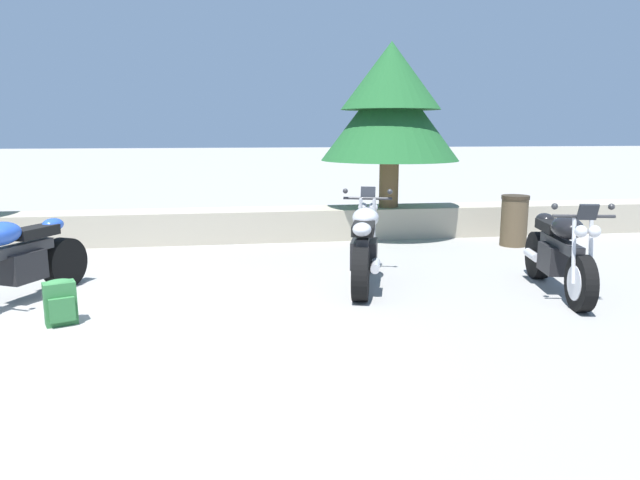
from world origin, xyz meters
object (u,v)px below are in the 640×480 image
at_px(motorcycle_silver_centre, 365,247).
at_px(pine_tree_mid_right, 391,105).
at_px(rider_backpack, 60,301).
at_px(motorcycle_black_far_right, 559,254).
at_px(trash_bin, 514,221).
at_px(motorcycle_blue_near_left, 15,261).

xyz_separation_m(motorcycle_silver_centre, pine_tree_mid_right, (1.19, 3.22, 1.90)).
height_order(rider_backpack, pine_tree_mid_right, pine_tree_mid_right).
bearing_deg(rider_backpack, motorcycle_silver_centre, 17.57).
xyz_separation_m(motorcycle_black_far_right, trash_bin, (0.87, 2.84, -0.05)).
height_order(motorcycle_blue_near_left, motorcycle_silver_centre, same).
xyz_separation_m(motorcycle_silver_centre, rider_backpack, (-3.39, -1.07, -0.24)).
distance_m(motorcycle_silver_centre, pine_tree_mid_right, 3.92).
xyz_separation_m(motorcycle_black_far_right, pine_tree_mid_right, (-1.01, 3.99, 1.90)).
distance_m(motorcycle_blue_near_left, motorcycle_silver_centre, 4.09).
height_order(motorcycle_silver_centre, rider_backpack, motorcycle_silver_centre).
relative_size(motorcycle_black_far_right, rider_backpack, 4.36).
distance_m(motorcycle_silver_centre, rider_backpack, 3.57).
height_order(pine_tree_mid_right, trash_bin, pine_tree_mid_right).
bearing_deg(motorcycle_black_far_right, motorcycle_blue_near_left, 174.91).
bearing_deg(pine_tree_mid_right, trash_bin, -31.63).
xyz_separation_m(pine_tree_mid_right, trash_bin, (1.88, -1.16, -1.95)).
distance_m(motorcycle_black_far_right, trash_bin, 2.97).
bearing_deg(motorcycle_black_far_right, motorcycle_silver_centre, 160.56).
relative_size(motorcycle_blue_near_left, rider_backpack, 4.06).
bearing_deg(motorcycle_blue_near_left, rider_backpack, -51.15).
xyz_separation_m(rider_backpack, trash_bin, (6.47, 3.13, 0.19)).
bearing_deg(trash_bin, pine_tree_mid_right, 148.37).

